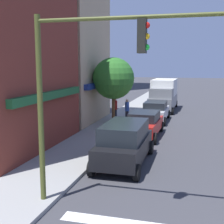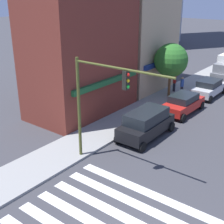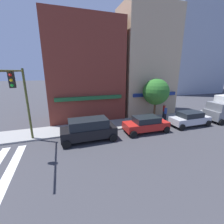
# 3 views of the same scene
# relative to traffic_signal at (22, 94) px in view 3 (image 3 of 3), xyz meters

# --- Properties ---
(storefront_row) EXTENTS (16.42, 5.30, 13.77)m
(storefront_row) POSITION_rel_traffic_signal_xyz_m (9.85, 6.56, 2.08)
(storefront_row) COLOR maroon
(storefront_row) RESTS_ON ground_plane
(traffic_signal) EXTENTS (0.32, 6.01, 6.11)m
(traffic_signal) POSITION_rel_traffic_signal_xyz_m (0.00, 0.00, 0.00)
(traffic_signal) COLOR #474C1E
(traffic_signal) RESTS_ON ground_plane
(suv_black) EXTENTS (4.71, 2.12, 1.94)m
(suv_black) POSITION_rel_traffic_signal_xyz_m (4.72, -0.23, -3.24)
(suv_black) COLOR black
(suv_black) RESTS_ON ground_plane
(sedan_red) EXTENTS (4.45, 2.02, 1.59)m
(sedan_red) POSITION_rel_traffic_signal_xyz_m (10.43, -0.23, -3.43)
(sedan_red) COLOR #B21E19
(sedan_red) RESTS_ON ground_plane
(sedan_silver) EXTENTS (4.41, 2.02, 1.59)m
(sedan_silver) POSITION_rel_traffic_signal_xyz_m (15.93, -0.23, -3.43)
(sedan_silver) COLOR #B7B7BC
(sedan_silver) RESTS_ON ground_plane
(pedestrian_red_jacket) EXTENTS (0.32, 0.32, 1.77)m
(pedestrian_red_jacket) POSITION_rel_traffic_signal_xyz_m (14.88, 2.84, -3.20)
(pedestrian_red_jacket) COLOR #23232D
(pedestrian_red_jacket) RESTS_ON sidewalk_left
(pedestrian_blue_shirt) EXTENTS (0.32, 0.32, 1.77)m
(pedestrian_blue_shirt) POSITION_rel_traffic_signal_xyz_m (14.26, 1.75, -3.20)
(pedestrian_blue_shirt) COLOR #23232D
(pedestrian_blue_shirt) RESTS_ON sidewalk_left
(street_tree) EXTENTS (3.06, 3.06, 4.92)m
(street_tree) POSITION_rel_traffic_signal_xyz_m (13.29, 2.57, -0.74)
(street_tree) COLOR brown
(street_tree) RESTS_ON sidewalk_left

